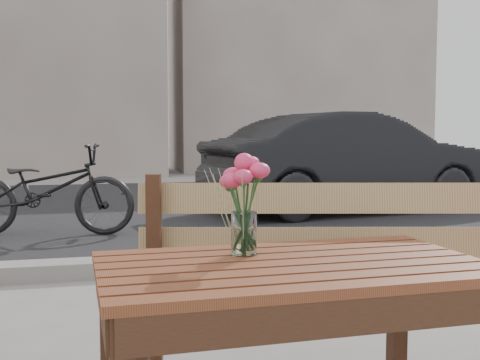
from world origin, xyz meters
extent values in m
cube|color=black|center=(0.00, 7.00, 0.00)|extent=(30.00, 8.00, 0.00)
cube|color=gray|center=(0.00, 3.00, 0.06)|extent=(30.00, 0.25, 0.12)
cube|color=gray|center=(5.00, 15.00, 3.00)|extent=(7.00, 3.00, 6.00)
cube|color=#612C19|center=(-0.17, 0.20, 0.66)|extent=(1.11, 0.67, 0.03)
cube|color=#331E11|center=(0.32, 0.49, 0.32)|extent=(0.06, 0.06, 0.64)
cube|color=#92754B|center=(0.11, 0.47, 0.46)|extent=(1.51, 0.73, 0.03)
cube|color=#92754B|center=(0.16, 0.69, 0.71)|extent=(1.43, 0.37, 0.40)
cube|color=#331E11|center=(-0.50, 0.79, 0.44)|extent=(0.06, 0.06, 0.89)
cylinder|color=white|center=(-0.27, 0.34, 0.73)|extent=(0.08, 0.08, 0.13)
cylinder|color=#2C5C2D|center=(-0.27, 0.34, 0.80)|extent=(0.05, 0.05, 0.26)
imported|color=black|center=(2.60, 5.91, 0.64)|extent=(4.06, 1.96, 1.28)
imported|color=black|center=(-1.17, 4.91, 0.46)|extent=(1.85, 0.93, 0.93)
camera|label=1|loc=(-0.71, -1.40, 1.04)|focal=45.00mm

